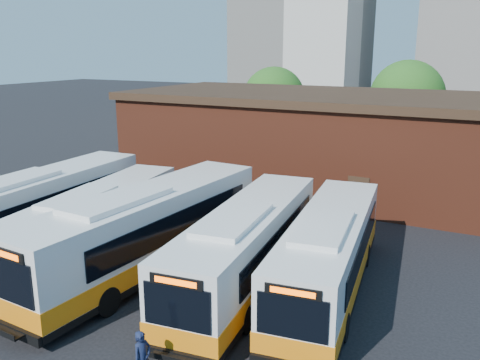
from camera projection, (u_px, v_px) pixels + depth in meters
The scene contains 10 objects.
ground at pixel (170, 319), 17.92m from camera, with size 220.00×220.00×0.00m, color black.
bus_farwest at pixel (42, 208), 25.20m from camera, with size 3.24×12.89×3.48m.
bus_west at pixel (99, 222), 23.61m from camera, with size 3.85×11.65×3.13m.
bus_midwest at pixel (147, 234), 21.43m from camera, with size 3.69×13.69×3.69m.
bus_mideast at pixel (247, 250), 20.11m from camera, with size 3.88×12.53×3.37m.
bus_east at pixel (328, 257), 19.54m from camera, with size 3.92×12.13×3.26m.
transit_worker at pixel (143, 358), 14.25m from camera, with size 0.60×0.39×1.65m, color #131B38.
depot_building at pixel (338, 140), 34.32m from camera, with size 28.60×12.60×6.40m.
tree_west at pixel (274, 98), 48.73m from camera, with size 6.00×6.00×7.65m.
tree_mid at pixel (407, 97), 45.03m from camera, with size 6.56×6.56×8.36m.
Camera 1 is at (9.57, -13.20, 9.25)m, focal length 38.00 mm.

